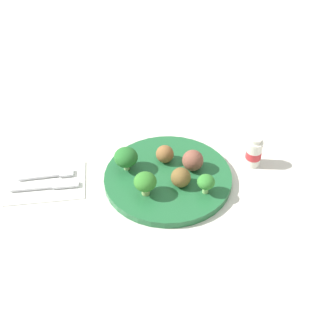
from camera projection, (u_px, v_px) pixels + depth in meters
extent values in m
plane|color=silver|center=(168.00, 180.00, 0.94)|extent=(4.00, 4.00, 0.00)
cylinder|color=#236638|center=(168.00, 178.00, 0.94)|extent=(0.28, 0.28, 0.02)
cylinder|color=#93CD75|center=(205.00, 189.00, 0.89)|extent=(0.01, 0.01, 0.02)
ellipsoid|color=#337F2F|center=(206.00, 182.00, 0.87)|extent=(0.04, 0.04, 0.03)
cylinder|color=#9CBA6B|center=(146.00, 191.00, 0.88)|extent=(0.02, 0.02, 0.02)
ellipsoid|color=#327929|center=(145.00, 182.00, 0.87)|extent=(0.05, 0.05, 0.04)
cylinder|color=#9CB87C|center=(127.00, 166.00, 0.94)|extent=(0.01, 0.01, 0.01)
ellipsoid|color=#25692A|center=(126.00, 157.00, 0.93)|extent=(0.05, 0.05, 0.04)
sphere|color=brown|center=(181.00, 177.00, 0.90)|extent=(0.04, 0.04, 0.04)
sphere|color=brown|center=(163.00, 154.00, 0.95)|extent=(0.04, 0.04, 0.04)
sphere|color=brown|center=(193.00, 160.00, 0.93)|extent=(0.05, 0.05, 0.05)
cube|color=white|center=(46.00, 182.00, 0.93)|extent=(0.17, 0.12, 0.01)
cube|color=silver|center=(39.00, 176.00, 0.94)|extent=(0.09, 0.01, 0.01)
cube|color=silver|center=(67.00, 173.00, 0.95)|extent=(0.03, 0.02, 0.01)
cube|color=silver|center=(32.00, 188.00, 0.91)|extent=(0.09, 0.01, 0.01)
cube|color=silver|center=(66.00, 185.00, 0.92)|extent=(0.06, 0.02, 0.01)
cylinder|color=white|center=(254.00, 153.00, 0.96)|extent=(0.04, 0.04, 0.06)
cylinder|color=red|center=(254.00, 154.00, 0.97)|extent=(0.04, 0.04, 0.02)
cylinder|color=silver|center=(256.00, 140.00, 0.94)|extent=(0.03, 0.03, 0.01)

